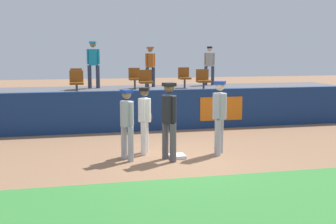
{
  "coord_description": "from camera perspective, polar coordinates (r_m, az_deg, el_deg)",
  "views": [
    {
      "loc": [
        -2.32,
        -9.53,
        2.62
      ],
      "look_at": [
        0.06,
        1.15,
        1.0
      ],
      "focal_mm": 44.38,
      "sensor_mm": 36.0,
      "label": 1
    }
  ],
  "objects": [
    {
      "name": "seat_back_left",
      "position": [
        16.62,
        -12.48,
        4.59
      ],
      "size": [
        0.44,
        0.44,
        0.84
      ],
      "color": "#4C4C51",
      "rests_on": "bleacher_platform"
    },
    {
      "name": "grass_foreground_strip",
      "position": [
        7.51,
        6.43,
        -12.02
      ],
      "size": [
        18.0,
        2.8,
        0.01
      ],
      "primitive_type": "cube",
      "color": "#388438",
      "rests_on": "ground_plane"
    },
    {
      "name": "seat_front_center",
      "position": [
        15.03,
        -3.08,
        4.4
      ],
      "size": [
        0.47,
        0.44,
        0.84
      ],
      "color": "#4C4C51",
      "rests_on": "bleacher_platform"
    },
    {
      "name": "seat_front_right",
      "position": [
        15.53,
        4.85,
        4.51
      ],
      "size": [
        0.48,
        0.44,
        0.84
      ],
      "color": "#4C4C51",
      "rests_on": "bleacher_platform"
    },
    {
      "name": "player_coach_visitor",
      "position": [
        9.94,
        -5.66,
        -1.07
      ],
      "size": [
        0.43,
        0.44,
        1.71
      ],
      "rotation": [
        0.0,
        0.0,
        -1.13
      ],
      "color": "#9EA3AD",
      "rests_on": "ground_plane"
    },
    {
      "name": "spectator_casual",
      "position": [
        17.55,
        -2.45,
        6.63
      ],
      "size": [
        0.45,
        0.41,
        1.68
      ],
      "rotation": [
        0.0,
        0.0,
        3.51
      ],
      "color": "#33384C",
      "rests_on": "bleacher_platform"
    },
    {
      "name": "ground_plane",
      "position": [
        10.15,
        1.12,
        -6.54
      ],
      "size": [
        60.0,
        60.0,
        0.0
      ],
      "primitive_type": "plane",
      "color": "#936B4C"
    },
    {
      "name": "player_runner_visitor",
      "position": [
        10.53,
        7.08,
        -0.04
      ],
      "size": [
        0.49,
        0.49,
        1.87
      ],
      "rotation": [
        0.0,
        0.0,
        -2.11
      ],
      "color": "#9EA3AD",
      "rests_on": "ground_plane"
    },
    {
      "name": "seat_back_right",
      "position": [
        17.18,
        2.25,
        4.91
      ],
      "size": [
        0.46,
        0.44,
        0.84
      ],
      "color": "#4C4C51",
      "rests_on": "bleacher_platform"
    },
    {
      "name": "seat_back_center",
      "position": [
        16.78,
        -4.62,
        4.8
      ],
      "size": [
        0.45,
        0.44,
        0.84
      ],
      "color": "#4C4C51",
      "rests_on": "bleacher_platform"
    },
    {
      "name": "field_wall",
      "position": [
        13.69,
        -2.59,
        0.22
      ],
      "size": [
        18.0,
        0.26,
        1.34
      ],
      "color": "navy",
      "rests_on": "ground_plane"
    },
    {
      "name": "spectator_hooded",
      "position": [
        18.6,
        5.71,
        6.73
      ],
      "size": [
        0.45,
        0.42,
        1.7
      ],
      "rotation": [
        0.0,
        0.0,
        2.78
      ],
      "color": "#33384C",
      "rests_on": "bleacher_platform"
    },
    {
      "name": "player_fielder_home",
      "position": [
        10.55,
        -3.21,
        -0.53
      ],
      "size": [
        0.45,
        0.49,
        1.7
      ],
      "rotation": [
        0.0,
        0.0,
        -1.92
      ],
      "color": "white",
      "rests_on": "ground_plane"
    },
    {
      "name": "first_base",
      "position": [
        10.3,
        1.21,
        -6.09
      ],
      "size": [
        0.4,
        0.4,
        0.08
      ],
      "primitive_type": "cube",
      "color": "white",
      "rests_on": "ground_plane"
    },
    {
      "name": "bleacher_platform",
      "position": [
        16.22,
        -4.21,
        1.06
      ],
      "size": [
        18.0,
        4.8,
        1.1
      ],
      "primitive_type": "cube",
      "color": "#59595E",
      "rests_on": "ground_plane"
    },
    {
      "name": "seat_front_left",
      "position": [
        14.82,
        -12.45,
        4.16
      ],
      "size": [
        0.47,
        0.44,
        0.84
      ],
      "color": "#4C4C51",
      "rests_on": "bleacher_platform"
    },
    {
      "name": "player_umpire",
      "position": [
        9.85,
        0.15,
        -0.54
      ],
      "size": [
        0.46,
        0.5,
        1.88
      ],
      "rotation": [
        0.0,
        0.0,
        -1.21
      ],
      "color": "#4C4C51",
      "rests_on": "ground_plane"
    },
    {
      "name": "spectator_capped",
      "position": [
        17.26,
        -10.22,
        6.88
      ],
      "size": [
        0.52,
        0.44,
        1.89
      ],
      "rotation": [
        0.0,
        0.0,
        2.9
      ],
      "color": "#33384C",
      "rests_on": "bleacher_platform"
    }
  ]
}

